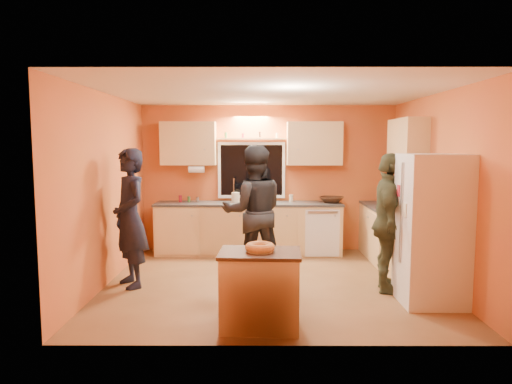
{
  "coord_description": "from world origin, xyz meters",
  "views": [
    {
      "loc": [
        -0.19,
        -6.17,
        1.91
      ],
      "look_at": [
        -0.21,
        0.4,
        1.22
      ],
      "focal_mm": 32.0,
      "sensor_mm": 36.0,
      "label": 1
    }
  ],
  "objects_px": {
    "person_left": "(130,218)",
    "person_center": "(253,212)",
    "island": "(260,289)",
    "person_right": "(389,223)",
    "refrigerator": "(432,229)"
  },
  "relations": [
    {
      "from": "island",
      "to": "person_right",
      "type": "relative_size",
      "value": 0.48
    },
    {
      "from": "refrigerator",
      "to": "person_left",
      "type": "distance_m",
      "value": 3.85
    },
    {
      "from": "person_right",
      "to": "person_left",
      "type": "bearing_deg",
      "value": 98.19
    },
    {
      "from": "person_left",
      "to": "person_center",
      "type": "height_order",
      "value": "person_center"
    },
    {
      "from": "island",
      "to": "person_center",
      "type": "distance_m",
      "value": 1.92
    },
    {
      "from": "person_center",
      "to": "person_left",
      "type": "bearing_deg",
      "value": 7.49
    },
    {
      "from": "person_left",
      "to": "person_center",
      "type": "distance_m",
      "value": 1.7
    },
    {
      "from": "person_center",
      "to": "person_right",
      "type": "height_order",
      "value": "person_center"
    },
    {
      "from": "refrigerator",
      "to": "person_left",
      "type": "bearing_deg",
      "value": 170.28
    },
    {
      "from": "island",
      "to": "person_center",
      "type": "bearing_deg",
      "value": 95.64
    },
    {
      "from": "refrigerator",
      "to": "person_right",
      "type": "distance_m",
      "value": 0.58
    },
    {
      "from": "person_left",
      "to": "island",
      "type": "bearing_deg",
      "value": 16.74
    },
    {
      "from": "person_left",
      "to": "person_right",
      "type": "relative_size",
      "value": 1.03
    },
    {
      "from": "island",
      "to": "person_left",
      "type": "bearing_deg",
      "value": 143.96
    },
    {
      "from": "person_left",
      "to": "person_right",
      "type": "xyz_separation_m",
      "value": [
        3.4,
        -0.22,
        -0.03
      ]
    }
  ]
}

